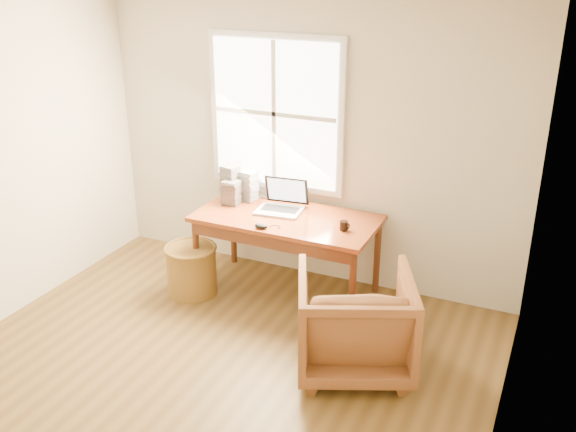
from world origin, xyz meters
name	(u,v)px	position (x,y,z in m)	size (l,w,h in m)	color
room_shell	(176,223)	(-0.02, 0.16, 1.32)	(4.04, 4.54, 2.64)	brown
desk	(287,218)	(0.00, 1.80, 0.73)	(1.60, 0.80, 0.04)	brown
armchair	(354,322)	(0.93, 0.96, 0.39)	(0.83, 0.85, 0.77)	brown
wicker_stool	(192,270)	(-0.78, 1.43, 0.22)	(0.45, 0.45, 0.45)	olive
laptop	(279,195)	(-0.10, 1.85, 0.91)	(0.43, 0.46, 0.33)	silver
mouse	(261,226)	(-0.09, 1.47, 0.77)	(0.12, 0.07, 0.04)	black
coffee_mug	(344,226)	(0.56, 1.72, 0.79)	(0.07, 0.07, 0.08)	black
cd_stack_a	(248,186)	(-0.49, 2.02, 0.89)	(0.14, 0.13, 0.28)	silver
cd_stack_b	(231,193)	(-0.59, 1.86, 0.86)	(0.14, 0.13, 0.22)	#27272C
cd_stack_c	(230,183)	(-0.65, 1.96, 0.92)	(0.15, 0.13, 0.33)	gray
cd_stack_d	(269,189)	(-0.35, 2.16, 0.83)	(0.13, 0.11, 0.16)	silver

